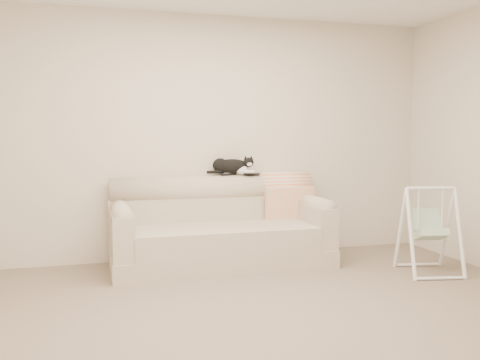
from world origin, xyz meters
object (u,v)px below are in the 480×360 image
(tuxedo_cat, at_px, (232,166))
(baby_swing, at_px, (429,230))
(remote_a, at_px, (228,174))
(remote_b, at_px, (252,174))
(sofa, at_px, (219,231))

(tuxedo_cat, relative_size, baby_swing, 0.61)
(remote_a, relative_size, remote_b, 1.07)
(sofa, height_order, tuxedo_cat, tuxedo_cat)
(remote_a, distance_m, baby_swing, 2.11)
(remote_a, bearing_deg, baby_swing, -34.22)
(remote_b, bearing_deg, remote_a, 170.05)
(remote_a, bearing_deg, tuxedo_cat, 1.83)
(sofa, xyz_separation_m, tuxedo_cat, (0.20, 0.26, 0.65))
(sofa, height_order, remote_a, remote_a)
(sofa, height_order, remote_b, remote_b)
(remote_a, relative_size, baby_swing, 0.22)
(remote_a, distance_m, tuxedo_cat, 0.10)
(sofa, xyz_separation_m, remote_a, (0.16, 0.25, 0.56))
(baby_swing, bearing_deg, remote_a, 145.78)
(remote_b, bearing_deg, sofa, -153.00)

